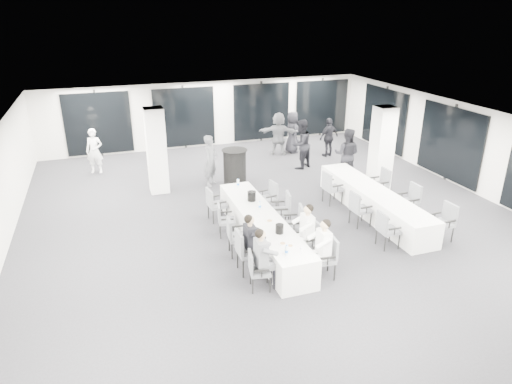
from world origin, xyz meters
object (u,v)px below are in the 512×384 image
at_px(chair_main_left_far, 214,203).
at_px(chair_side_left_near, 386,228).
at_px(chair_main_left_mid, 235,234).
at_px(chair_side_right_far, 381,182).
at_px(standing_guest_g, 94,148).
at_px(ice_bucket_near, 279,229).
at_px(standing_guest_f, 279,131).
at_px(standing_guest_a, 211,157).
at_px(chair_side_right_near, 445,220).
at_px(chair_main_left_second, 245,249).
at_px(chair_side_left_mid, 358,207).
at_px(chair_main_right_fourth, 283,208).
at_px(chair_main_left_fourth, 224,218).
at_px(standing_guest_b, 301,141).
at_px(standing_guest_d, 329,135).
at_px(chair_main_right_near, 327,255).
at_px(standing_guest_e, 292,130).
at_px(chair_main_right_far, 269,196).
at_px(banquet_table_side, 373,202).
at_px(chair_main_right_mid, 296,222).
at_px(chair_main_left_near, 256,268).
at_px(chair_side_right_mid, 410,199).
at_px(cocktail_table, 235,167).
at_px(chair_side_left_far, 331,186).
at_px(banquet_table_main, 262,229).
at_px(ice_bucket_far, 252,196).
at_px(chair_main_right_second, 310,238).
at_px(standing_guest_h, 347,151).

distance_m(chair_main_left_far, chair_side_left_near, 4.73).
bearing_deg(chair_main_left_mid, chair_side_right_far, 115.85).
xyz_separation_m(standing_guest_g, ice_bucket_near, (4.03, -8.16, -0.08)).
height_order(chair_side_left_near, standing_guest_f, standing_guest_f).
bearing_deg(standing_guest_a, chair_side_right_near, -102.04).
xyz_separation_m(chair_main_left_second, chair_side_left_mid, (3.71, 1.30, -0.03)).
bearing_deg(chair_main_right_fourth, chair_main_left_fourth, 100.72).
xyz_separation_m(chair_side_left_near, standing_guest_b, (0.52, 6.40, 0.51)).
bearing_deg(ice_bucket_near, standing_guest_d, 54.98).
bearing_deg(ice_bucket_near, chair_side_left_near, -4.83).
relative_size(chair_main_right_near, standing_guest_e, 0.49).
relative_size(chair_main_right_far, standing_guest_g, 0.51).
xyz_separation_m(banquet_table_side, standing_guest_g, (-7.67, 6.51, 0.56)).
bearing_deg(chair_main_right_mid, standing_guest_d, -20.46).
height_order(chair_main_left_near, chair_main_left_mid, chair_main_left_mid).
bearing_deg(chair_side_right_mid, chair_main_right_fourth, 79.80).
bearing_deg(cocktail_table, chair_main_right_near, -87.46).
relative_size(chair_main_left_fourth, ice_bucket_near, 4.00).
xyz_separation_m(chair_main_left_far, chair_side_left_far, (3.70, 0.04, 0.03)).
bearing_deg(banquet_table_side, chair_side_left_far, 127.56).
distance_m(banquet_table_main, chair_main_right_fourth, 1.07).
xyz_separation_m(chair_side_right_mid, ice_bucket_far, (-4.48, 1.02, 0.30)).
bearing_deg(chair_main_right_far, ice_bucket_near, 154.58).
bearing_deg(cocktail_table, chair_side_right_near, -55.18).
xyz_separation_m(chair_main_left_mid, chair_side_left_near, (3.71, -0.88, -0.01)).
xyz_separation_m(chair_main_left_second, chair_side_right_mid, (5.39, 1.26, -0.01)).
xyz_separation_m(chair_main_left_near, chair_side_left_mid, (3.70, 2.03, 0.06)).
relative_size(chair_main_left_near, chair_main_right_near, 0.92).
height_order(chair_main_left_fourth, chair_main_right_near, chair_main_right_near).
relative_size(banquet_table_side, chair_side_left_near, 5.18).
height_order(chair_main_left_mid, chair_main_right_far, chair_main_left_mid).
height_order(chair_main_right_near, chair_side_right_far, chair_side_right_far).
xyz_separation_m(chair_main_left_far, standing_guest_d, (5.92, 4.46, 0.35)).
bearing_deg(chair_side_left_mid, chair_main_right_second, -62.02).
height_order(banquet_table_side, standing_guest_f, standing_guest_f).
bearing_deg(cocktail_table, standing_guest_d, 21.78).
height_order(banquet_table_side, chair_main_left_far, chair_main_left_far).
relative_size(chair_main_left_far, chair_main_right_fourth, 0.96).
xyz_separation_m(chair_main_right_second, standing_guest_b, (2.56, 6.28, 0.51)).
bearing_deg(chair_main_left_far, standing_guest_f, 136.69).
distance_m(banquet_table_main, chair_main_left_second, 1.51).
relative_size(standing_guest_d, standing_guest_h, 0.86).
bearing_deg(ice_bucket_far, banquet_table_main, -93.83).
xyz_separation_m(chair_main_left_near, standing_guest_d, (5.91, 8.10, 0.40)).
bearing_deg(chair_main_right_far, standing_guest_a, 11.14).
bearing_deg(chair_main_right_fourth, standing_guest_a, 28.14).
relative_size(standing_guest_h, ice_bucket_far, 7.86).
height_order(banquet_table_main, cocktail_table, cocktail_table).
xyz_separation_m(chair_main_left_fourth, ice_bucket_far, (0.90, 0.36, 0.38)).
bearing_deg(ice_bucket_far, chair_main_left_second, -111.80).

